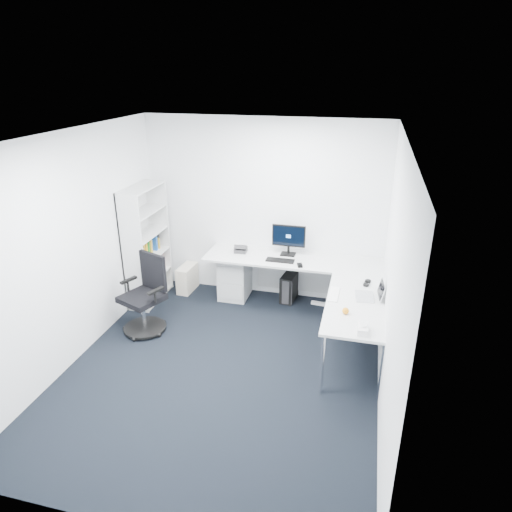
% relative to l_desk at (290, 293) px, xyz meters
% --- Properties ---
extents(ground, '(4.20, 4.20, 0.00)m').
position_rel_l_desk_xyz_m(ground, '(-0.55, -1.40, -0.38)').
color(ground, black).
extents(ceiling, '(4.20, 4.20, 0.00)m').
position_rel_l_desk_xyz_m(ceiling, '(-0.55, -1.40, 2.32)').
color(ceiling, white).
extents(wall_back, '(3.60, 0.02, 2.70)m').
position_rel_l_desk_xyz_m(wall_back, '(-0.55, 0.70, 0.97)').
color(wall_back, white).
rests_on(wall_back, ground).
extents(wall_front, '(3.60, 0.02, 2.70)m').
position_rel_l_desk_xyz_m(wall_front, '(-0.55, -3.50, 0.97)').
color(wall_front, white).
rests_on(wall_front, ground).
extents(wall_left, '(0.02, 4.20, 2.70)m').
position_rel_l_desk_xyz_m(wall_left, '(-2.35, -1.40, 0.97)').
color(wall_left, white).
rests_on(wall_left, ground).
extents(wall_right, '(0.02, 4.20, 2.70)m').
position_rel_l_desk_xyz_m(wall_right, '(1.25, -1.40, 0.97)').
color(wall_right, white).
rests_on(wall_right, ground).
extents(l_desk, '(2.62, 1.47, 0.76)m').
position_rel_l_desk_xyz_m(l_desk, '(0.00, 0.00, 0.00)').
color(l_desk, silver).
rests_on(l_desk, ground).
extents(drawer_pedestal, '(0.42, 0.53, 0.65)m').
position_rel_l_desk_xyz_m(drawer_pedestal, '(-0.93, 0.45, -0.06)').
color(drawer_pedestal, silver).
rests_on(drawer_pedestal, ground).
extents(bookshelf, '(0.34, 0.88, 1.77)m').
position_rel_l_desk_xyz_m(bookshelf, '(-2.17, 0.05, 0.50)').
color(bookshelf, silver).
rests_on(bookshelf, ground).
extents(task_chair, '(0.77, 0.77, 1.06)m').
position_rel_l_desk_xyz_m(task_chair, '(-1.84, -0.84, 0.15)').
color(task_chair, black).
rests_on(task_chair, ground).
extents(black_pc_tower, '(0.25, 0.45, 0.42)m').
position_rel_l_desk_xyz_m(black_pc_tower, '(-0.09, 0.54, -0.17)').
color(black_pc_tower, black).
rests_on(black_pc_tower, ground).
extents(beige_pc_tower, '(0.22, 0.45, 0.42)m').
position_rel_l_desk_xyz_m(beige_pc_tower, '(-1.73, 0.44, -0.17)').
color(beige_pc_tower, beige).
rests_on(beige_pc_tower, ground).
extents(power_strip, '(0.36, 0.10, 0.04)m').
position_rel_l_desk_xyz_m(power_strip, '(0.44, 0.46, -0.36)').
color(power_strip, white).
rests_on(power_strip, ground).
extents(monitor, '(0.49, 0.16, 0.47)m').
position_rel_l_desk_xyz_m(monitor, '(-0.12, 0.48, 0.62)').
color(monitor, black).
rests_on(monitor, l_desk).
extents(black_keyboard, '(0.40, 0.14, 0.02)m').
position_rel_l_desk_xyz_m(black_keyboard, '(-0.19, 0.22, 0.39)').
color(black_keyboard, black).
rests_on(black_keyboard, l_desk).
extents(mouse, '(0.10, 0.12, 0.03)m').
position_rel_l_desk_xyz_m(mouse, '(0.11, 0.10, 0.40)').
color(mouse, black).
rests_on(mouse, l_desk).
extents(desk_phone, '(0.19, 0.19, 0.12)m').
position_rel_l_desk_xyz_m(desk_phone, '(-0.83, 0.41, 0.44)').
color(desk_phone, '#2D2D30').
rests_on(desk_phone, l_desk).
extents(laptop, '(0.34, 0.34, 0.22)m').
position_rel_l_desk_xyz_m(laptop, '(1.01, -0.62, 0.49)').
color(laptop, silver).
rests_on(laptop, l_desk).
extents(white_keyboard, '(0.12, 0.40, 0.01)m').
position_rel_l_desk_xyz_m(white_keyboard, '(0.65, -0.64, 0.39)').
color(white_keyboard, white).
rests_on(white_keyboard, l_desk).
extents(headphones, '(0.14, 0.20, 0.05)m').
position_rel_l_desk_xyz_m(headphones, '(1.03, -0.24, 0.41)').
color(headphones, black).
rests_on(headphones, l_desk).
extents(orange_fruit, '(0.08, 0.08, 0.08)m').
position_rel_l_desk_xyz_m(orange_fruit, '(0.82, -1.08, 0.42)').
color(orange_fruit, orange).
rests_on(orange_fruit, l_desk).
extents(tissue_box, '(0.11, 0.21, 0.07)m').
position_rel_l_desk_xyz_m(tissue_box, '(1.02, -1.41, 0.42)').
color(tissue_box, white).
rests_on(tissue_box, l_desk).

